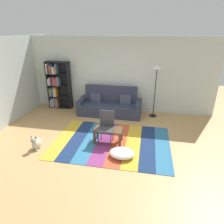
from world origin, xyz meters
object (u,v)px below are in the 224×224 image
object	(u,v)px
dog	(36,143)
folding_chair	(106,124)
pouf	(122,153)
tv_remote	(105,129)
coffee_table	(108,131)
standing_lamp	(157,74)
bookshelf	(56,86)
couch	(110,105)

from	to	relation	value
dog	folding_chair	xyz separation A→B (m)	(1.73, 0.67, 0.37)
pouf	tv_remote	xyz separation A→B (m)	(-0.56, 0.58, 0.31)
folding_chair	coffee_table	bearing A→B (deg)	33.93
standing_lamp	folding_chair	xyz separation A→B (m)	(-1.28, -2.02, -1.00)
standing_lamp	folding_chair	world-z (taller)	standing_lamp
bookshelf	standing_lamp	size ratio (longest dim) A/B	0.98
standing_lamp	tv_remote	bearing A→B (deg)	-122.66
coffee_table	dog	world-z (taller)	coffee_table
standing_lamp	bookshelf	bearing A→B (deg)	176.95
pouf	tv_remote	bearing A→B (deg)	133.68
standing_lamp	folding_chair	distance (m)	2.60
coffee_table	tv_remote	xyz separation A→B (m)	(-0.09, -0.04, 0.09)
coffee_table	pouf	bearing A→B (deg)	-53.04
pouf	folding_chair	xyz separation A→B (m)	(-0.52, 0.62, 0.43)
standing_lamp	folding_chair	size ratio (longest dim) A/B	2.05
standing_lamp	couch	bearing A→B (deg)	-176.95
bookshelf	standing_lamp	distance (m)	3.79
pouf	standing_lamp	xyz separation A→B (m)	(0.76, 2.64, 1.44)
dog	tv_remote	size ratio (longest dim) A/B	2.65
bookshelf	dog	bearing A→B (deg)	-76.04
couch	dog	xyz separation A→B (m)	(-1.44, -2.61, -0.18)
coffee_table	tv_remote	bearing A→B (deg)	-158.47
pouf	tv_remote	world-z (taller)	tv_remote
dog	tv_remote	world-z (taller)	tv_remote
tv_remote	folding_chair	world-z (taller)	folding_chair
couch	folding_chair	size ratio (longest dim) A/B	2.51
bookshelf	coffee_table	bearing A→B (deg)	-41.69
dog	pouf	bearing A→B (deg)	1.27
couch	coffee_table	xyz separation A→B (m)	(0.34, -1.94, -0.01)
coffee_table	folding_chair	world-z (taller)	folding_chair
dog	tv_remote	distance (m)	1.82
bookshelf	pouf	bearing A→B (deg)	-43.82
bookshelf	dog	distance (m)	3.07
tv_remote	folding_chair	xyz separation A→B (m)	(0.04, 0.04, 0.12)
pouf	folding_chair	world-z (taller)	folding_chair
couch	bookshelf	world-z (taller)	bookshelf
bookshelf	pouf	xyz separation A→B (m)	(2.96, -2.84, -0.79)
bookshelf	tv_remote	distance (m)	3.34
pouf	folding_chair	distance (m)	0.92
coffee_table	standing_lamp	bearing A→B (deg)	58.73
bookshelf	pouf	world-z (taller)	bookshelf
couch	coffee_table	world-z (taller)	couch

